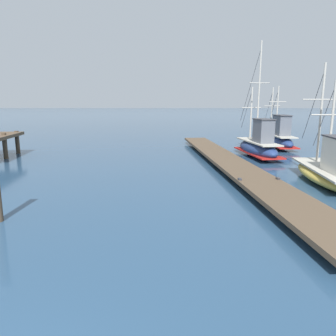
# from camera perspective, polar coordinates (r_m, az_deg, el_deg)

# --- Properties ---
(floating_dock) EXTENTS (3.69, 22.93, 0.53)m
(floating_dock) POSITION_cam_1_polar(r_m,az_deg,el_deg) (17.84, 10.84, 1.09)
(floating_dock) COLOR brown
(floating_dock) RESTS_ON ground
(fishing_boat_0) EXTENTS (2.53, 7.23, 5.35)m
(fishing_boat_0) POSITION_cam_1_polar(r_m,az_deg,el_deg) (15.75, 27.07, -0.40)
(fishing_boat_0) COLOR gold
(fishing_boat_0) RESTS_ON ground
(fishing_boat_1) EXTENTS (1.49, 6.67, 4.79)m
(fishing_boat_1) POSITION_cam_1_polar(r_m,az_deg,el_deg) (27.11, 18.89, 5.12)
(fishing_boat_1) COLOR navy
(fishing_boat_1) RESTS_ON ground
(fishing_boat_2) EXTENTS (2.07, 6.24, 7.31)m
(fishing_boat_2) POSITION_cam_1_polar(r_m,az_deg,el_deg) (21.83, 15.80, 3.86)
(fishing_boat_2) COLOR navy
(fishing_boat_2) RESTS_ON ground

